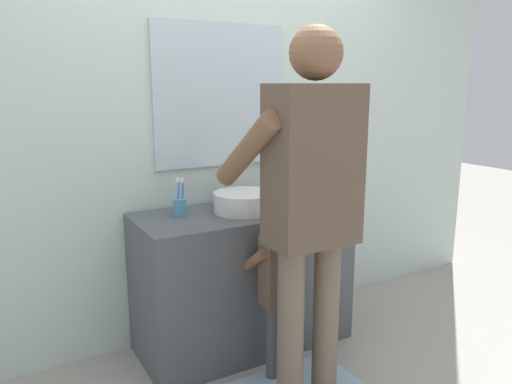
# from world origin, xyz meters

# --- Properties ---
(ground_plane) EXTENTS (14.00, 14.00, 0.00)m
(ground_plane) POSITION_xyz_m (0.00, 0.00, 0.00)
(ground_plane) COLOR #9E998E
(back_wall) EXTENTS (4.40, 0.10, 2.70)m
(back_wall) POSITION_xyz_m (0.00, 0.62, 1.35)
(back_wall) COLOR silver
(back_wall) RESTS_ON ground
(vanity_cabinet) EXTENTS (1.20, 0.54, 0.81)m
(vanity_cabinet) POSITION_xyz_m (0.00, 0.30, 0.41)
(vanity_cabinet) COLOR #4C5156
(vanity_cabinet) RESTS_ON ground
(sink_basin) EXTENTS (0.34, 0.34, 0.11)m
(sink_basin) POSITION_xyz_m (0.00, 0.28, 0.87)
(sink_basin) COLOR silver
(sink_basin) RESTS_ON vanity_cabinet
(faucet) EXTENTS (0.18, 0.14, 0.18)m
(faucet) POSITION_xyz_m (0.00, 0.49, 0.89)
(faucet) COLOR #B7BABF
(faucet) RESTS_ON vanity_cabinet
(toothbrush_cup) EXTENTS (0.07, 0.07, 0.21)m
(toothbrush_cup) POSITION_xyz_m (-0.35, 0.37, 0.86)
(toothbrush_cup) COLOR #4C8EB2
(toothbrush_cup) RESTS_ON vanity_cabinet
(child_toddler) EXTENTS (0.28, 0.28, 0.91)m
(child_toddler) POSITION_xyz_m (0.00, -0.10, 0.54)
(child_toddler) COLOR #47474C
(child_toddler) RESTS_ON ground
(adult_parent) EXTENTS (0.54, 0.57, 1.75)m
(adult_parent) POSITION_xyz_m (-0.00, -0.33, 1.05)
(adult_parent) COLOR #6B5B4C
(adult_parent) RESTS_ON ground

